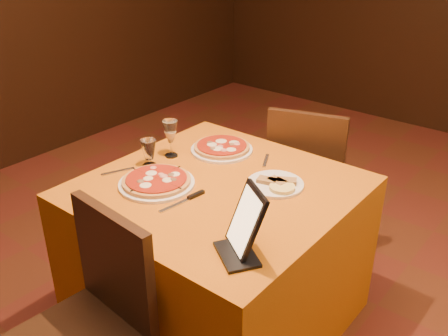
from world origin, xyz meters
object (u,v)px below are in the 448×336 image
Objects in this scene: pizza_far at (222,148)px; tablet at (246,221)px; water_glass at (149,153)px; wine_glass at (171,138)px; chair_main_far at (310,176)px; pizza_near at (157,182)px; main_table at (218,255)px.

tablet is at bearing -45.12° from pizza_far.
wine_glass is at bearing 86.79° from water_glass.
chair_main_far is 7.00× the size of water_glass.
pizza_near is at bearing -34.76° from water_glass.
tablet reaches higher than main_table.
main_table is at bearing -53.48° from pizza_far.
chair_main_far is 3.73× the size of tablet.
pizza_near is 0.46m from pizza_far.
pizza_far is 2.40× the size of water_glass.
pizza_near is at bearing 60.86° from chair_main_far.
chair_main_far is 0.67m from pizza_far.
pizza_far is at bearing 168.12° from tablet.
chair_main_far is (0.00, 0.84, 0.08)m from main_table.
tablet reaches higher than wine_glass.
main_table is 8.46× the size of water_glass.
pizza_near is at bearing -159.77° from tablet.
water_glass reaches higher than pizza_near.
pizza_far is 0.85m from tablet.
pizza_far reaches higher than main_table.
pizza_near is (-0.21, -1.01, 0.31)m from chair_main_far.
water_glass reaches higher than pizza_far.
main_table is 0.61m from wine_glass.
pizza_far is at bearing 64.37° from water_glass.
water_glass is (-0.17, 0.12, 0.05)m from pizza_near.
wine_glass is at bearing 121.86° from pizza_near.
water_glass is 0.80m from tablet.
water_glass is at bearing -165.19° from tablet.
tablet reaches higher than chair_main_far.
chair_main_far is 1.03m from water_glass.
chair_main_far is 1.07m from pizza_near.
chair_main_far is 2.91× the size of pizza_far.
main_table is at bearing 72.84° from chair_main_far.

